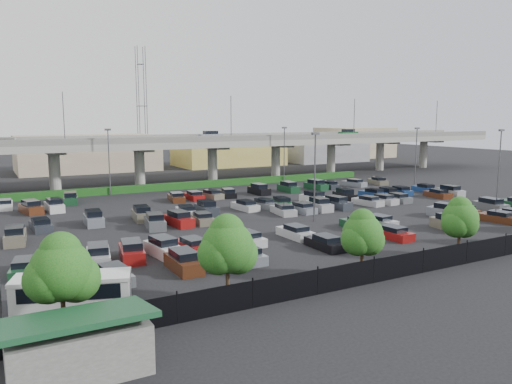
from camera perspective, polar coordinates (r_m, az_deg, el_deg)
ground at (r=64.89m, az=2.53°, el=-2.12°), size 280.00×280.00×0.00m
overpass at (r=92.69m, az=-7.97°, el=5.32°), size 150.00×13.00×15.80m
hedge at (r=86.84m, az=-6.11°, el=0.89°), size 66.00×1.60×1.10m
fence at (r=43.88m, az=22.07°, el=-6.67°), size 70.00×0.10×2.00m
tree_row at (r=44.78m, az=21.40°, el=-2.90°), size 65.07×3.66×5.94m
shelter at (r=25.84m, az=-19.71°, el=-16.02°), size 6.80×4.59×3.15m
shuttle_bus at (r=33.52m, az=-20.21°, el=-10.61°), size 7.41×4.45×2.25m
parked_cars at (r=61.67m, az=2.67°, el=-2.08°), size 63.16×41.64×1.67m
light_poles at (r=63.76m, az=-1.55°, el=3.36°), size 66.90×48.38×10.30m
distant_buildings at (r=125.13m, az=-7.48°, el=4.63°), size 138.00×24.00×9.00m
comm_tower at (r=133.76m, az=-12.92°, el=9.82°), size 2.40×2.40×30.00m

